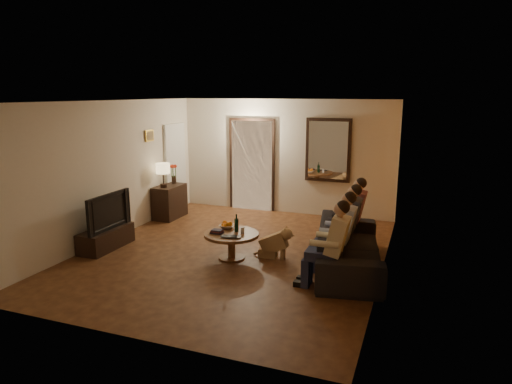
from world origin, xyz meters
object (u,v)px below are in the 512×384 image
(person_b, at_px, (340,236))
(laptop, at_px, (230,238))
(dresser, at_px, (170,202))
(person_d, at_px, (353,217))
(tv, at_px, (104,211))
(coffee_table, at_px, (232,246))
(tv_stand, at_px, (106,238))
(sofa, at_px, (349,246))
(bowl, at_px, (227,226))
(wine_bottle, at_px, (236,223))
(person_a, at_px, (333,249))
(table_lamp, at_px, (163,175))
(person_c, at_px, (347,226))
(dog, at_px, (274,242))

(person_b, relative_size, laptop, 3.65)
(dresser, height_order, person_d, person_d)
(tv, xyz_separation_m, coffee_table, (2.32, 0.30, -0.46))
(tv_stand, height_order, person_b, person_b)
(sofa, xyz_separation_m, bowl, (-2.09, -0.07, 0.13))
(sofa, height_order, wine_bottle, wine_bottle)
(laptop, bearing_deg, wine_bottle, 87.29)
(dresser, bearing_deg, bowl, -38.08)
(person_b, height_order, coffee_table, person_b)
(dresser, xyz_separation_m, person_b, (4.14, -1.91, 0.24))
(person_a, xyz_separation_m, person_d, (0.00, 1.80, 0.00))
(sofa, relative_size, laptop, 7.39)
(table_lamp, relative_size, tv, 0.48)
(person_c, height_order, dog, person_c)
(dog, relative_size, coffee_table, 0.61)
(table_lamp, xyz_separation_m, person_c, (4.14, -1.09, -0.40))
(tv_stand, xyz_separation_m, tv, (0.00, 0.00, 0.50))
(bowl, xyz_separation_m, wine_bottle, (0.23, -0.12, 0.12))
(dresser, xyz_separation_m, tv, (0.00, -2.20, 0.32))
(tv_stand, height_order, dog, dog)
(dresser, bearing_deg, tv, -90.00)
(tv, relative_size, bowl, 4.32)
(dresser, relative_size, person_d, 0.68)
(person_c, bearing_deg, tv_stand, -167.90)
(person_a, height_order, person_b, same)
(dog, bearing_deg, person_d, 34.63)
(person_d, xyz_separation_m, dog, (-1.16, -0.90, -0.32))
(person_d, xyz_separation_m, bowl, (-1.99, -0.97, -0.12))
(person_c, relative_size, bowl, 4.63)
(person_c, distance_m, laptop, 1.92)
(person_d, xyz_separation_m, laptop, (-1.71, -1.47, -0.14))
(dresser, relative_size, sofa, 0.34)
(tv_stand, height_order, bowl, bowl)
(dog, height_order, coffee_table, dog)
(person_a, height_order, laptop, person_a)
(tv_stand, xyz_separation_m, bowl, (2.14, 0.52, 0.30))
(person_a, xyz_separation_m, laptop, (-1.71, 0.33, -0.14))
(person_d, bearing_deg, table_lamp, 173.23)
(person_b, height_order, bowl, person_b)
(table_lamp, relative_size, person_a, 0.45)
(tv, height_order, person_a, person_a)
(person_c, relative_size, dog, 2.14)
(person_c, xyz_separation_m, bowl, (-1.99, -0.37, -0.12))
(coffee_table, xyz_separation_m, laptop, (0.10, -0.28, 0.24))
(person_d, distance_m, coffee_table, 2.20)
(tv_stand, height_order, tv, tv)
(dresser, bearing_deg, coffee_table, -39.26)
(person_d, height_order, laptop, person_d)
(person_c, height_order, laptop, person_c)
(table_lamp, distance_m, laptop, 3.16)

